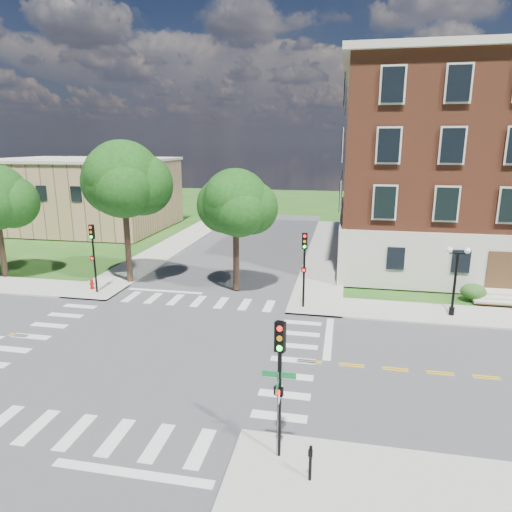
% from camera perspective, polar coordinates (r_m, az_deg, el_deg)
% --- Properties ---
extents(ground, '(160.00, 160.00, 0.00)m').
position_cam_1_polar(ground, '(24.63, -12.56, -11.15)').
color(ground, '#1C4D15').
rests_on(ground, ground).
extents(road_ew, '(90.00, 12.00, 0.01)m').
position_cam_1_polar(road_ew, '(24.63, -12.56, -11.14)').
color(road_ew, '#3D3D3F').
rests_on(road_ew, ground).
extents(road_ns, '(12.00, 90.00, 0.01)m').
position_cam_1_polar(road_ns, '(24.63, -12.56, -11.14)').
color(road_ns, '#3D3D3F').
rests_on(road_ns, ground).
extents(sidewalk_ne, '(34.00, 34.00, 0.12)m').
position_cam_1_polar(sidewalk_ne, '(37.62, 19.90, -2.66)').
color(sidewalk_ne, '#9E9B93').
rests_on(sidewalk_ne, ground).
extents(sidewalk_nw, '(34.00, 34.00, 0.12)m').
position_cam_1_polar(sidewalk_nw, '(44.60, -22.94, -0.39)').
color(sidewalk_nw, '#9E9B93').
rests_on(sidewalk_nw, ground).
extents(crosswalk_east, '(2.20, 10.20, 0.02)m').
position_cam_1_polar(crosswalk_east, '(22.89, 4.66, -12.87)').
color(crosswalk_east, silver).
rests_on(crosswalk_east, ground).
extents(stop_bar_east, '(0.40, 5.50, 0.00)m').
position_cam_1_polar(stop_bar_east, '(25.51, 9.07, -10.07)').
color(stop_bar_east, silver).
rests_on(stop_bar_east, ground).
extents(secondary_building, '(20.40, 15.40, 8.30)m').
position_cam_1_polar(secondary_building, '(59.57, -20.90, 7.32)').
color(secondary_building, '#9A8155').
rests_on(secondary_building, ground).
extents(tree_c, '(5.56, 5.56, 10.41)m').
position_cam_1_polar(tree_c, '(34.40, -16.27, 9.15)').
color(tree_c, black).
rests_on(tree_c, ground).
extents(tree_d, '(4.61, 4.61, 8.54)m').
position_cam_1_polar(tree_d, '(31.26, -2.57, 6.67)').
color(tree_d, black).
rests_on(tree_d, ground).
extents(traffic_signal_se, '(0.37, 0.43, 4.80)m').
position_cam_1_polar(traffic_signal_se, '(15.08, 2.96, -14.36)').
color(traffic_signal_se, black).
rests_on(traffic_signal_se, ground).
extents(traffic_signal_ne, '(0.35, 0.40, 4.80)m').
position_cam_1_polar(traffic_signal_ne, '(28.54, 6.06, -0.55)').
color(traffic_signal_ne, black).
rests_on(traffic_signal_ne, ground).
extents(traffic_signal_nw, '(0.33, 0.37, 4.80)m').
position_cam_1_polar(traffic_signal_nw, '(33.18, -19.68, 0.77)').
color(traffic_signal_nw, black).
rests_on(traffic_signal_nw, ground).
extents(twin_lamp_west, '(1.36, 0.36, 4.23)m').
position_cam_1_polar(twin_lamp_west, '(29.71, 23.66, -2.43)').
color(twin_lamp_west, black).
rests_on(twin_lamp_west, ground).
extents(street_sign_pole, '(1.10, 1.10, 3.10)m').
position_cam_1_polar(street_sign_pole, '(15.50, 2.88, -17.24)').
color(street_sign_pole, gray).
rests_on(street_sign_pole, ground).
extents(push_button_post, '(0.14, 0.21, 1.20)m').
position_cam_1_polar(push_button_post, '(15.50, 6.80, -24.15)').
color(push_button_post, black).
rests_on(push_button_post, ground).
extents(fire_hydrant, '(0.35, 0.35, 0.75)m').
position_cam_1_polar(fire_hydrant, '(34.70, -19.83, -3.34)').
color(fire_hydrant, '#AB140D').
rests_on(fire_hydrant, ground).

